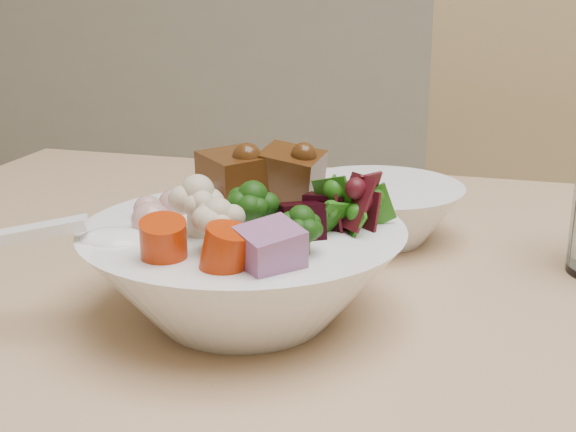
{
  "coord_description": "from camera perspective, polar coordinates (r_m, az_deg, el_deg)",
  "views": [
    {
      "loc": [
        -0.48,
        -0.36,
        0.93
      ],
      "look_at": [
        -0.55,
        0.17,
        0.76
      ],
      "focal_mm": 50.0,
      "sensor_mm": 36.0,
      "label": 1
    }
  ],
  "objects": [
    {
      "name": "side_bowl",
      "position": [
        0.71,
        6.41,
        0.24
      ],
      "size": [
        0.15,
        0.15,
        0.05
      ],
      "primitive_type": null,
      "color": "white",
      "rests_on": "dining_table"
    },
    {
      "name": "food_bowl",
      "position": [
        0.55,
        -2.99,
        -3.52
      ],
      "size": [
        0.22,
        0.22,
        0.12
      ],
      "color": "white",
      "rests_on": "dining_table"
    },
    {
      "name": "soup_spoon",
      "position": [
        0.53,
        -13.99,
        -1.66
      ],
      "size": [
        0.13,
        0.06,
        0.03
      ],
      "rotation": [
        0.0,
        0.0,
        0.25
      ],
      "color": "white",
      "rests_on": "food_bowl"
    },
    {
      "name": "chair_far",
      "position": [
        1.24,
        18.83,
        -3.68
      ],
      "size": [
        0.43,
        0.43,
        0.89
      ],
      "rotation": [
        0.0,
        0.0,
        -0.05
      ],
      "color": "tan",
      "rests_on": "ground"
    }
  ]
}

